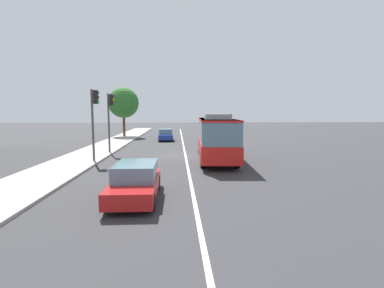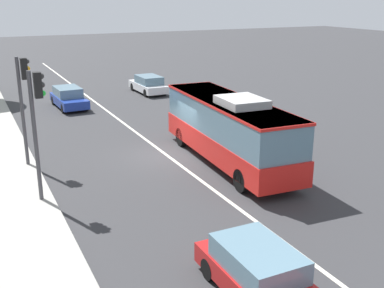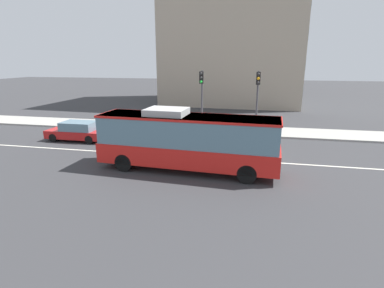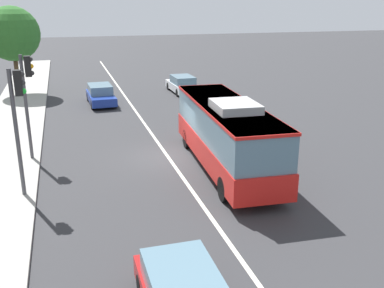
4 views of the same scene
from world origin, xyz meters
TOP-DOWN VIEW (x-y plane):
  - ground_plane at (0.00, 0.00)m, footprint 160.00×160.00m
  - sidewalk_kerb at (0.00, 8.04)m, footprint 80.00×3.64m
  - lane_centre_line at (0.00, 0.00)m, footprint 76.00×0.16m
  - transit_bus at (-2.42, -2.25)m, footprint 10.13×3.06m
  - sedan_blue at (13.01, 2.15)m, footprint 4.57×1.97m
  - sedan_white at (15.45, -4.95)m, footprint 4.54×1.91m
  - sedan_red at (-12.14, 2.42)m, footprint 4.50×1.82m
  - traffic_light_near_corner at (-3.16, 6.53)m, footprint 0.33×0.62m
  - traffic_light_mid_block at (1.30, 6.44)m, footprint 0.32×0.62m
  - street_tree_kerbside_left at (18.64, 8.45)m, footprint 4.41×4.41m

SIDE VIEW (x-z plane):
  - ground_plane at x=0.00m, z-range 0.00..0.00m
  - lane_centre_line at x=0.00m, z-range 0.00..0.01m
  - sidewalk_kerb at x=0.00m, z-range 0.00..0.14m
  - sedan_blue at x=13.01m, z-range -0.01..1.46m
  - sedan_white at x=15.45m, z-range -0.01..1.46m
  - sedan_red at x=-12.14m, z-range -0.01..1.46m
  - transit_bus at x=-2.42m, z-range 0.08..3.54m
  - traffic_light_near_corner at x=-3.16m, z-range 0.96..6.16m
  - traffic_light_mid_block at x=1.30m, z-range 0.96..6.16m
  - street_tree_kerbside_left at x=18.64m, z-range 1.38..8.58m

